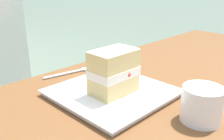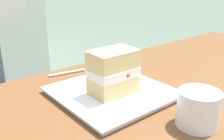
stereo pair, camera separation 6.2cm
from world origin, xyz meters
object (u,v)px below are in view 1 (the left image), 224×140
at_px(cake_slice, 114,72).
at_px(dessert_fork, 72,72).
at_px(dessert_plate, 112,93).
at_px(coffee_cup, 202,104).

bearing_deg(cake_slice, dessert_fork, -97.93).
relative_size(dessert_plate, coffee_cup, 3.14).
xyz_separation_m(cake_slice, coffee_cup, (-0.06, 0.21, -0.03)).
distance_m(dessert_plate, cake_slice, 0.07).
distance_m(dessert_plate, coffee_cup, 0.23).
bearing_deg(dessert_fork, cake_slice, 82.07).
bearing_deg(dessert_plate, coffee_cup, 102.27).
distance_m(cake_slice, dessert_fork, 0.24).
relative_size(dessert_fork, coffee_cup, 1.92).
height_order(dessert_fork, coffee_cup, coffee_cup).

